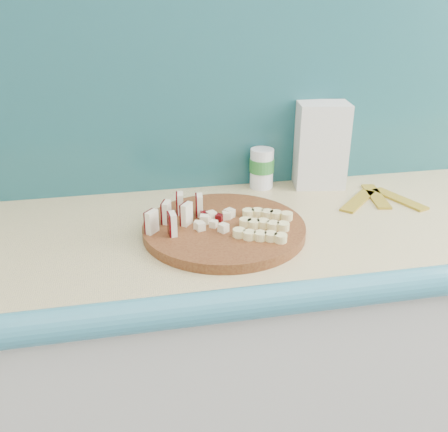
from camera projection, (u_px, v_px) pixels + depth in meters
name	position (u px, v px, depth m)	size (l,w,h in m)	color
kitchen_counter	(323.00, 366.00, 1.40)	(2.20, 0.63, 0.91)	beige
backsplash	(305.00, 92.00, 1.36)	(2.20, 0.02, 0.50)	teal
cutting_board	(224.00, 229.00, 1.13)	(0.37, 0.37, 0.02)	#451C0E
apple_wedges	(176.00, 213.00, 1.12)	(0.14, 0.14, 0.05)	#F0E4C0
apple_chunks	(214.00, 220.00, 1.13)	(0.05, 0.06, 0.02)	#F4E3C3
banana_slices	(264.00, 224.00, 1.11)	(0.15, 0.16, 0.02)	#F2E594
flour_bag	(321.00, 145.00, 1.37)	(0.14, 0.10, 0.23)	silver
canister	(262.00, 167.00, 1.38)	(0.07, 0.07, 0.11)	white
banana_peel	(378.00, 199.00, 1.31)	(0.23, 0.20, 0.01)	gold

